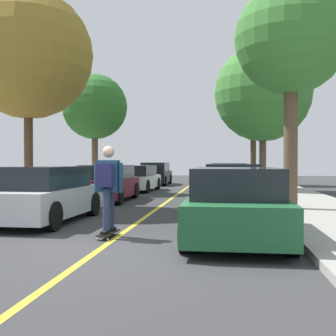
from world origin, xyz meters
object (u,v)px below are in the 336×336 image
object	(u,v)px
fire_hydrant	(3,199)
parked_car_left_nearest	(44,194)
parked_car_right_nearest	(236,203)
street_tree_right_near	(263,94)
street_tree_right_nearest	(291,40)
skateboarder	(108,184)
parked_car_left_near	(107,183)
parked_car_left_farthest	(155,174)
street_tree_left_nearest	(28,55)
skateboard	(109,233)
parked_car_right_near	(231,186)
street_tree_left_near	(95,107)
street_tree_right_far	(253,110)
parked_car_right_far	(228,179)
parked_car_left_far	(136,178)

from	to	relation	value
fire_hydrant	parked_car_left_nearest	bearing A→B (deg)	-27.22
parked_car_right_nearest	fire_hydrant	bearing A→B (deg)	158.76
street_tree_right_near	street_tree_right_nearest	bearing A→B (deg)	-90.00
street_tree_right_near	skateboarder	distance (m)	14.21
parked_car_left_near	parked_car_left_farthest	world-z (taller)	parked_car_left_farthest
street_tree_left_nearest	parked_car_left_farthest	bearing A→B (deg)	83.45
parked_car_left_near	street_tree_right_nearest	size ratio (longest dim) A/B	0.64
parked_car_left_farthest	parked_car_right_nearest	world-z (taller)	parked_car_left_farthest
street_tree_right_near	skateboard	world-z (taller)	street_tree_right_near
fire_hydrant	skateboarder	distance (m)	4.57
street_tree_left_nearest	street_tree_right_nearest	size ratio (longest dim) A/B	1.03
parked_car_left_farthest	parked_car_right_near	size ratio (longest dim) A/B	1.02
street_tree_left_near	parked_car_left_nearest	bearing A→B (deg)	-80.04
street_tree_left_nearest	skateboarder	size ratio (longest dim) A/B	3.98
street_tree_left_near	parked_car_left_near	bearing A→B (deg)	-66.68
parked_car_left_near	street_tree_left_near	size ratio (longest dim) A/B	0.75
parked_car_right_near	fire_hydrant	xyz separation A→B (m)	(-6.13, -3.45, -0.21)
parked_car_left_nearest	skateboard	distance (m)	2.92
parked_car_left_nearest	street_tree_left_nearest	bearing A→B (deg)	122.27
parked_car_left_near	parked_car_left_farthest	size ratio (longest dim) A/B	0.95
parked_car_right_near	skateboarder	xyz separation A→B (m)	(-2.47, -6.14, 0.36)
parked_car_left_farthest	skateboard	size ratio (longest dim) A/B	5.14
parked_car_left_farthest	street_tree_left_near	bearing A→B (deg)	-102.27
street_tree_right_near	skateboard	distance (m)	14.47
street_tree_right_far	street_tree_left_near	bearing A→B (deg)	-134.90
parked_car_right_far	street_tree_right_near	xyz separation A→B (m)	(1.68, 1.47, 4.15)
parked_car_right_far	fire_hydrant	size ratio (longest dim) A/B	5.93
parked_car_left_farthest	street_tree_right_near	xyz separation A→B (m)	(6.31, -6.11, 4.11)
parked_car_right_near	fire_hydrant	bearing A→B (deg)	-150.65
parked_car_left_nearest	street_tree_right_far	size ratio (longest dim) A/B	0.64
parked_car_right_nearest	skateboarder	size ratio (longest dim) A/B	2.63
parked_car_left_near	street_tree_right_near	xyz separation A→B (m)	(6.31, 5.48, 4.15)
street_tree_left_nearest	street_tree_right_far	world-z (taller)	street_tree_left_nearest
skateboard	parked_car_left_farthest	bearing A→B (deg)	96.44
parked_car_left_nearest	parked_car_left_near	world-z (taller)	parked_car_left_nearest
parked_car_left_nearest	parked_car_left_far	distance (m)	11.16
parked_car_left_farthest	skateboard	bearing A→B (deg)	-83.56
parked_car_left_near	street_tree_left_nearest	size ratio (longest dim) A/B	0.62
parked_car_left_near	street_tree_right_near	size ratio (longest dim) A/B	0.59
street_tree_right_far	skateboarder	bearing A→B (deg)	-102.03
parked_car_right_nearest	parked_car_left_nearest	bearing A→B (deg)	160.81
street_tree_right_far	skateboard	bearing A→B (deg)	-102.04
parked_car_right_far	street_tree_right_near	distance (m)	4.71
parked_car_left_far	street_tree_right_far	world-z (taller)	street_tree_right_far
street_tree_left_near	fire_hydrant	distance (m)	9.49
parked_car_right_near	street_tree_right_nearest	size ratio (longest dim) A/B	0.66
fire_hydrant	skateboard	size ratio (longest dim) A/B	0.82
street_tree_left_nearest	street_tree_left_near	bearing A→B (deg)	90.00
parked_car_left_near	street_tree_right_near	world-z (taller)	street_tree_right_near
street_tree_left_nearest	skateboarder	xyz separation A→B (m)	(3.83, -4.57, -3.78)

